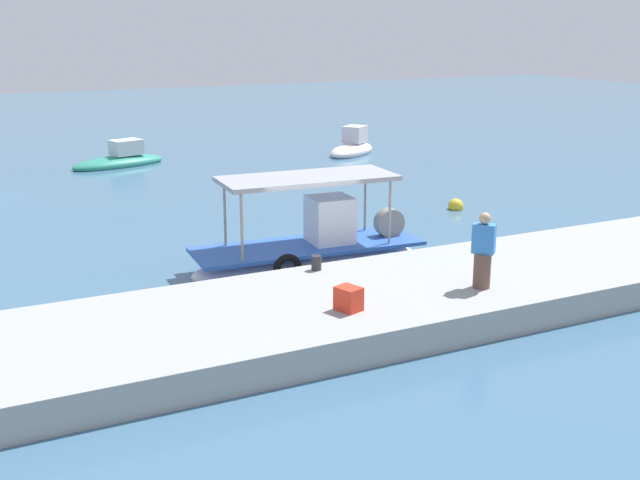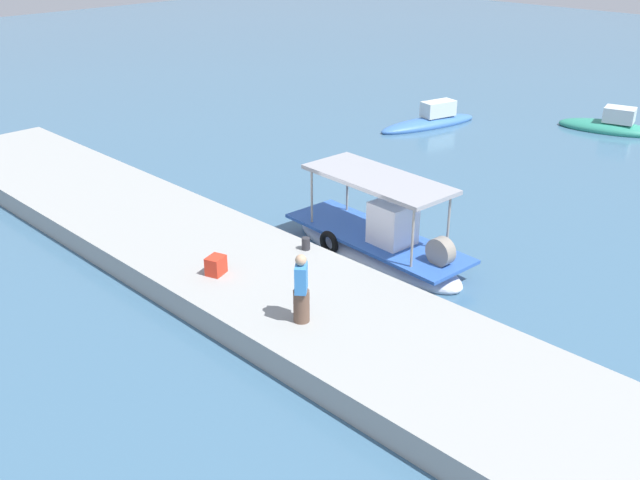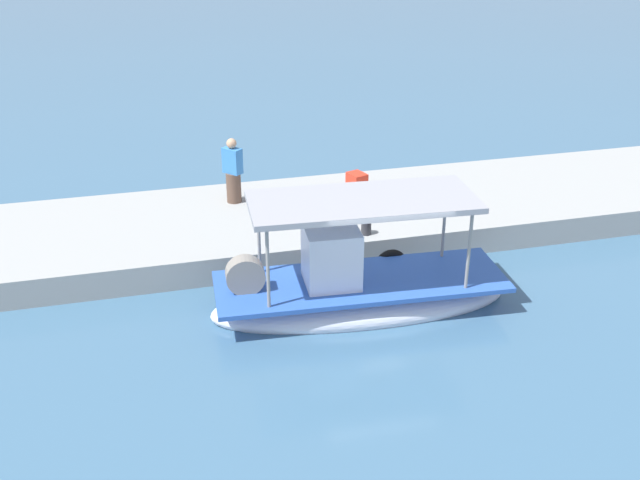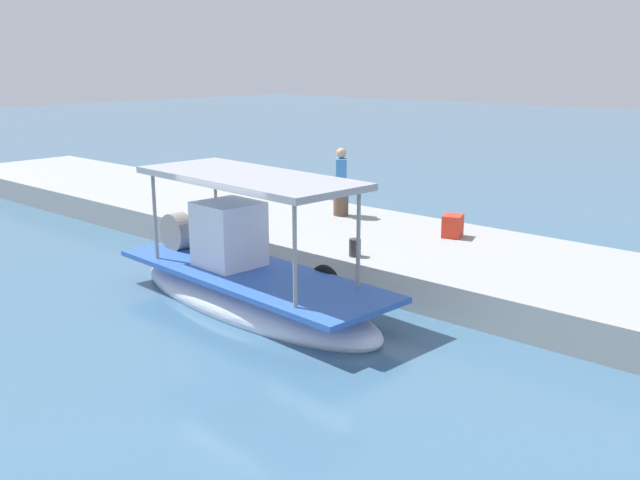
{
  "view_description": "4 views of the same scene",
  "coord_description": "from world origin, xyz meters",
  "px_view_note": "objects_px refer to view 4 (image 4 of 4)",
  "views": [
    {
      "loc": [
        -8.33,
        -18.07,
        6.37
      ],
      "look_at": [
        -0.18,
        -1.62,
        1.26
      ],
      "focal_mm": 44.08,
      "sensor_mm": 36.0,
      "label": 1
    },
    {
      "loc": [
        12.75,
        -14.8,
        9.43
      ],
      "look_at": [
        -0.44,
        -1.56,
        0.82
      ],
      "focal_mm": 40.31,
      "sensor_mm": 36.0,
      "label": 2
    },
    {
      "loc": [
        4.61,
        13.37,
        8.26
      ],
      "look_at": [
        0.8,
        -1.41,
        0.97
      ],
      "focal_mm": 42.39,
      "sensor_mm": 36.0,
      "label": 3
    },
    {
      "loc": [
        -9.24,
        8.75,
        4.54
      ],
      "look_at": [
        0.78,
        -2.45,
        0.72
      ],
      "focal_mm": 40.08,
      "sensor_mm": 36.0,
      "label": 4
    }
  ],
  "objects_px": {
    "main_fishing_boat": "(248,282)",
    "mooring_bollard": "(355,248)",
    "cargo_crate": "(453,226)",
    "fisherman_near_bollard": "(341,185)"
  },
  "relations": [
    {
      "from": "mooring_bollard",
      "to": "cargo_crate",
      "type": "xyz_separation_m",
      "value": [
        -0.6,
        -2.72,
        0.07
      ]
    },
    {
      "from": "main_fishing_boat",
      "to": "fisherman_near_bollard",
      "type": "bearing_deg",
      "value": -69.38
    },
    {
      "from": "main_fishing_boat",
      "to": "cargo_crate",
      "type": "relative_size",
      "value": 12.97
    },
    {
      "from": "main_fishing_boat",
      "to": "cargo_crate",
      "type": "xyz_separation_m",
      "value": [
        -1.48,
        -4.83,
        0.48
      ]
    },
    {
      "from": "main_fishing_boat",
      "to": "fisherman_near_bollard",
      "type": "distance_m",
      "value": 5.33
    },
    {
      "from": "mooring_bollard",
      "to": "cargo_crate",
      "type": "bearing_deg",
      "value": -102.43
    },
    {
      "from": "main_fishing_boat",
      "to": "mooring_bollard",
      "type": "height_order",
      "value": "main_fishing_boat"
    },
    {
      "from": "main_fishing_boat",
      "to": "cargo_crate",
      "type": "distance_m",
      "value": 5.08
    },
    {
      "from": "main_fishing_boat",
      "to": "fisherman_near_bollard",
      "type": "relative_size",
      "value": 3.78
    },
    {
      "from": "mooring_bollard",
      "to": "main_fishing_boat",
      "type": "bearing_deg",
      "value": 67.39
    }
  ]
}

